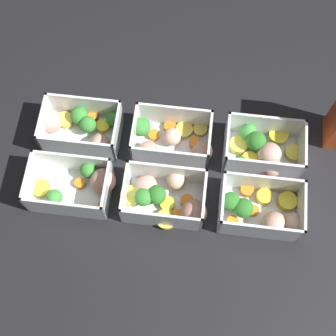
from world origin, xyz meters
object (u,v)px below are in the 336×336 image
container_near_right (262,211)px  container_far_center (171,140)px  container_near_left (79,185)px  container_far_right (263,150)px  container_far_left (80,127)px  container_near_center (167,198)px

container_near_right → container_far_center: size_ratio=0.94×
container_near_left → container_far_right: same height
container_near_left → container_near_right: bearing=-1.7°
container_far_left → container_far_right: size_ratio=1.08×
container_near_right → container_far_right: size_ratio=1.00×
container_near_right → container_far_right: (-0.00, 0.13, 0.00)m
container_near_center → container_near_left: bearing=177.7°
container_near_left → container_near_center: bearing=-2.3°
container_near_center → container_far_left: 0.24m
container_near_left → container_near_center: 0.17m
container_far_left → container_far_right: 0.38m
container_near_right → container_near_left: bearing=178.3°
container_near_left → container_near_right: same height
container_near_center → container_far_left: (-0.19, 0.13, 0.00)m
container_near_left → container_far_right: size_ratio=1.08×
container_far_left → container_near_center: bearing=-34.1°
container_far_center → container_far_right: (0.19, -0.00, 0.00)m
container_near_right → container_far_center: (-0.19, 0.13, -0.00)m
container_far_left → container_far_center: (0.19, -0.01, -0.00)m
container_far_left → container_far_right: bearing=-1.2°
container_near_center → container_far_center: (-0.01, 0.13, -0.00)m
container_far_right → container_near_left: bearing=-161.7°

